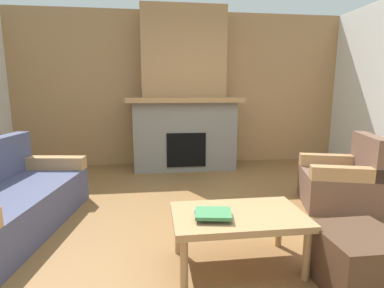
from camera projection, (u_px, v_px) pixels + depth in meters
ground at (212, 237)px, 2.79m from camera, size 9.00×9.00×0.00m
wall_back_wood_panel at (182, 90)px, 5.48m from camera, size 6.00×0.12×2.70m
fireplace at (184, 101)px, 5.14m from camera, size 1.90×0.82×2.70m
couch at (5, 202)px, 2.88m from camera, size 1.09×1.90×0.85m
armchair at (342, 182)px, 3.49m from camera, size 0.95×0.95×0.85m
coffee_table at (238, 220)px, 2.28m from camera, size 1.00×0.60×0.43m
ottoman at (358, 260)px, 2.05m from camera, size 0.52×0.52×0.40m
book_stack_near_edge at (213, 214)px, 2.19m from camera, size 0.29×0.25×0.05m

